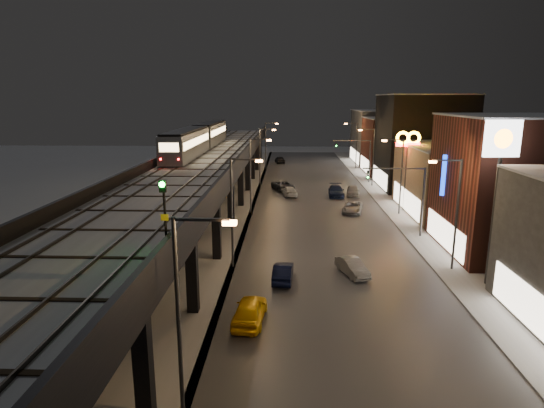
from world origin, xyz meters
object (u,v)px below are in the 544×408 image
object	(u,v)px
subway_train	(200,137)
car_near_white	(283,273)
car_taxi	(250,311)
car_onc_dark	(353,208)
car_onc_white	(336,191)
car_mid_dark	(289,192)
rail_signal	(164,199)
car_far_white	(280,160)
sign_citgo	(500,160)
car_onc_red	(353,191)
car_mid_silver	(282,185)
car_onc_silver	(352,268)

from	to	relation	value
subway_train	car_near_white	distance (m)	33.88
car_taxi	car_onc_dark	size ratio (longest dim) A/B	0.96
subway_train	car_onc_dark	distance (m)	23.45
car_onc_white	car_mid_dark	bearing A→B (deg)	-177.56
rail_signal	car_near_white	world-z (taller)	rail_signal
rail_signal	car_far_white	bearing A→B (deg)	86.94
car_near_white	car_mid_dark	xyz separation A→B (m)	(0.52, 30.87, -0.00)
subway_train	sign_citgo	size ratio (longest dim) A/B	2.78
subway_train	car_onc_red	size ratio (longest dim) A/B	7.86
car_mid_silver	car_onc_silver	distance (m)	34.30
subway_train	car_onc_white	xyz separation A→B (m)	(19.07, -0.00, -7.50)
car_onc_dark	car_onc_white	size ratio (longest dim) A/B	0.89
car_taxi	car_mid_dark	xyz separation A→B (m)	(2.49, 37.54, -0.10)
car_mid_dark	rail_signal	bearing A→B (deg)	72.27
rail_signal	car_far_white	xyz separation A→B (m)	(4.06, 76.13, -8.13)
subway_train	car_taxi	size ratio (longest dim) A/B	7.53
rail_signal	car_mid_dark	bearing A→B (deg)	81.88
car_onc_red	sign_citgo	size ratio (longest dim) A/B	0.35
car_near_white	car_mid_dark	world-z (taller)	car_near_white
car_onc_dark	rail_signal	bearing A→B (deg)	-99.53
rail_signal	car_mid_dark	size ratio (longest dim) A/B	0.70
car_onc_red	car_onc_white	bearing A→B (deg)	-163.27
rail_signal	car_onc_dark	distance (m)	36.56
subway_train	sign_citgo	xyz separation A→B (m)	(27.00, -31.06, 1.11)
car_onc_red	sign_citgo	xyz separation A→B (m)	(5.51, -31.49, 8.64)
subway_train	car_taxi	world-z (taller)	subway_train
car_near_white	car_onc_white	bearing A→B (deg)	-99.56
car_far_white	rail_signal	bearing A→B (deg)	76.04
car_onc_red	car_near_white	bearing A→B (deg)	-100.41
car_taxi	car_mid_silver	xyz separation A→B (m)	(1.41, 41.79, -0.02)
rail_signal	car_taxi	world-z (taller)	rail_signal
car_far_white	car_taxi	bearing A→B (deg)	78.69
car_onc_white	car_far_white	bearing A→B (deg)	107.49
rail_signal	car_far_white	distance (m)	76.67
car_taxi	car_mid_silver	world-z (taller)	car_taxi
car_onc_silver	rail_signal	bearing A→B (deg)	-148.85
car_near_white	car_onc_silver	xyz separation A→B (m)	(5.40, 1.34, -0.02)
car_mid_dark	car_onc_white	bearing A→B (deg)	169.62
subway_train	car_near_white	xyz separation A→B (m)	(11.93, -30.78, -7.59)
car_onc_white	rail_signal	bearing A→B (deg)	-103.45
car_mid_silver	car_onc_silver	bearing A→B (deg)	81.08
car_taxi	car_onc_dark	distance (m)	29.79
car_far_white	car_onc_silver	xyz separation A→B (m)	(6.87, -63.24, -0.10)
car_mid_silver	car_onc_white	world-z (taller)	car_onc_white
car_near_white	car_onc_white	world-z (taller)	car_onc_white
car_near_white	car_onc_red	size ratio (longest dim) A/B	0.93
car_near_white	car_mid_silver	bearing A→B (deg)	-85.61
car_taxi	car_onc_silver	xyz separation A→B (m)	(7.36, 8.01, -0.13)
subway_train	car_far_white	size ratio (longest dim) A/B	7.79
subway_train	rail_signal	distance (m)	42.81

